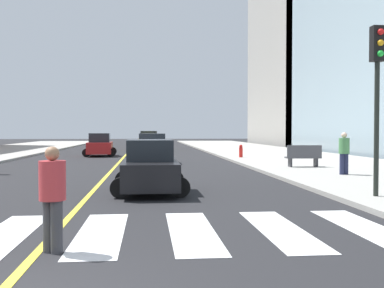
% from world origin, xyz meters
% --- Properties ---
extents(sidewalk_kerb_east, '(10.00, 120.00, 0.15)m').
position_xyz_m(sidewalk_kerb_east, '(12.20, 20.00, 0.07)').
color(sidewalk_kerb_east, '#9E9B93').
rests_on(sidewalk_kerb_east, ground).
extents(crosswalk_paint, '(13.50, 4.00, 0.01)m').
position_xyz_m(crosswalk_paint, '(0.00, 4.00, 0.01)').
color(crosswalk_paint, silver).
rests_on(crosswalk_paint, ground).
extents(lane_divider_paint, '(0.16, 80.00, 0.01)m').
position_xyz_m(lane_divider_paint, '(0.00, 40.00, 0.01)').
color(lane_divider_paint, yellow).
rests_on(lane_divider_paint, ground).
extents(parking_garage_concrete, '(18.00, 24.00, 27.78)m').
position_xyz_m(parking_garage_concrete, '(27.46, 59.36, 13.89)').
color(parking_garage_concrete, '#9E9B93').
rests_on(parking_garage_concrete, ground).
extents(car_red_nearest, '(2.63, 4.12, 1.81)m').
position_xyz_m(car_red_nearest, '(-1.94, 31.89, 0.85)').
color(car_red_nearest, red).
rests_on(car_red_nearest, ground).
extents(car_black_second, '(2.41, 3.85, 1.72)m').
position_xyz_m(car_black_second, '(1.89, 9.93, 0.80)').
color(car_black_second, black).
rests_on(car_black_second, ground).
extents(car_yellow_third, '(2.90, 4.52, 1.98)m').
position_xyz_m(car_yellow_third, '(1.95, 44.40, 0.93)').
color(car_yellow_third, gold).
rests_on(car_yellow_third, ground).
extents(car_silver_fourth, '(2.65, 4.17, 1.84)m').
position_xyz_m(car_silver_fourth, '(2.10, 23.39, 0.86)').
color(car_silver_fourth, '#B7B7BC').
rests_on(car_silver_fourth, ground).
extents(car_gray_fifth, '(2.56, 4.02, 1.77)m').
position_xyz_m(car_gray_fifth, '(1.64, 51.43, 0.83)').
color(car_gray_fifth, slate).
rests_on(car_gray_fifth, ground).
extents(traffic_light_near_corner, '(0.36, 0.41, 4.82)m').
position_xyz_m(traffic_light_near_corner, '(8.29, 7.42, 3.53)').
color(traffic_light_near_corner, black).
rests_on(traffic_light_near_corner, sidewalk_kerb_east).
extents(park_bench, '(1.82, 0.62, 1.12)m').
position_xyz_m(park_bench, '(9.79, 18.00, 0.69)').
color(park_bench, '#47474C').
rests_on(park_bench, sidewalk_kerb_east).
extents(pedestrian_crossing, '(0.43, 0.43, 1.76)m').
position_xyz_m(pedestrian_crossing, '(0.26, 2.61, 0.97)').
color(pedestrian_crossing, '#38383D').
rests_on(pedestrian_crossing, ground).
extents(pedestrian_waiting_east, '(0.44, 0.44, 1.79)m').
position_xyz_m(pedestrian_waiting_east, '(10.12, 13.80, 1.14)').
color(pedestrian_waiting_east, '#232847').
rests_on(pedestrian_waiting_east, sidewalk_kerb_east).
extents(fire_hydrant, '(0.26, 0.26, 0.89)m').
position_xyz_m(fire_hydrant, '(8.30, 26.76, 0.58)').
color(fire_hydrant, red).
rests_on(fire_hydrant, sidewalk_kerb_east).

